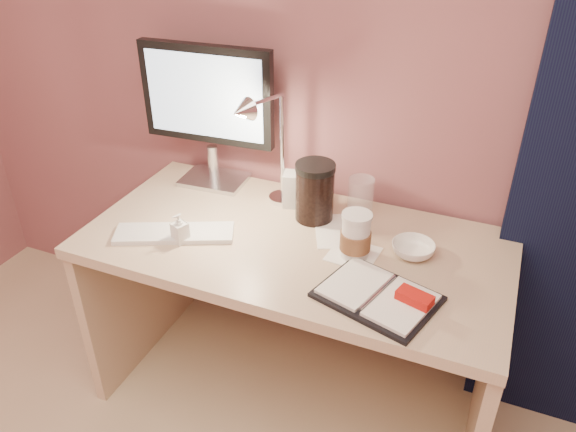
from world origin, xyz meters
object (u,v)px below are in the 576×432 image
at_px(clear_cup, 360,199).
at_px(bowl, 413,249).
at_px(coffee_cup, 356,237).
at_px(desk_lamp, 281,145).
at_px(product_box, 296,190).
at_px(dark_jar, 315,194).
at_px(keyboard, 174,233).
at_px(desk, 302,281).
at_px(monitor, 208,104).
at_px(lotion_bottle, 180,228).
at_px(planner, 380,296).

distance_m(clear_cup, bowl, 0.27).
relative_size(coffee_cup, desk_lamp, 0.36).
xyz_separation_m(bowl, product_box, (-0.46, 0.15, 0.04)).
distance_m(clear_cup, dark_jar, 0.16).
xyz_separation_m(dark_jar, product_box, (-0.09, 0.06, -0.03)).
distance_m(keyboard, bowl, 0.79).
distance_m(coffee_cup, product_box, 0.37).
distance_m(desk, desk_lamp, 0.51).
xyz_separation_m(dark_jar, desk_lamp, (-0.11, -0.03, 0.18)).
relative_size(monitor, product_box, 4.15).
distance_m(bowl, lotion_bottle, 0.75).
bearing_deg(dark_jar, clear_cup, 21.20).
bearing_deg(keyboard, bowl, -9.73).
bearing_deg(bowl, monitor, 166.89).
distance_m(keyboard, product_box, 0.46).
bearing_deg(lotion_bottle, monitor, 104.38).
relative_size(keyboard, planner, 1.06).
bearing_deg(bowl, lotion_bottle, -163.12).
bearing_deg(bowl, coffee_cup, -154.93).
height_order(monitor, coffee_cup, monitor).
height_order(product_box, desk_lamp, desk_lamp).
distance_m(coffee_cup, desk_lamp, 0.39).
relative_size(desk, planner, 3.75).
xyz_separation_m(planner, clear_cup, (-0.18, 0.40, 0.07)).
bearing_deg(bowl, desk, 178.77).
bearing_deg(coffee_cup, monitor, 157.58).
distance_m(desk, coffee_cup, 0.38).
xyz_separation_m(keyboard, dark_jar, (0.39, 0.29, 0.09)).
bearing_deg(dark_jar, desk, -96.74).
distance_m(planner, lotion_bottle, 0.68).
distance_m(desk, lotion_bottle, 0.50).
relative_size(coffee_cup, lotion_bottle, 1.52).
height_order(monitor, bowl, monitor).
relative_size(desk, product_box, 10.82).
bearing_deg(keyboard, lotion_bottle, -53.46).
relative_size(desk, bowl, 10.26).
distance_m(bowl, product_box, 0.49).
relative_size(keyboard, dark_jar, 2.10).
height_order(desk, product_box, product_box).
bearing_deg(product_box, dark_jar, -45.10).
bearing_deg(lotion_bottle, keyboard, 150.76).
relative_size(desk, clear_cup, 9.01).
xyz_separation_m(clear_cup, dark_jar, (-0.15, -0.06, 0.02)).
distance_m(keyboard, clear_cup, 0.64).
relative_size(bowl, desk_lamp, 0.31).
bearing_deg(bowl, keyboard, -165.52).
distance_m(desk, clear_cup, 0.37).
xyz_separation_m(monitor, clear_cup, (0.61, -0.04, -0.24)).
height_order(monitor, clear_cup, monitor).
height_order(desk, coffee_cup, coffee_cup).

